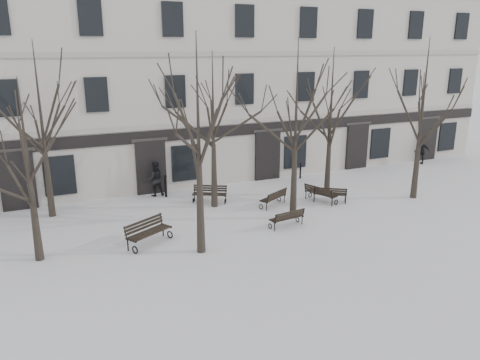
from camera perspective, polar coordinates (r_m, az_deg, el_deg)
ground at (r=20.00m, az=4.74°, el=-6.65°), size 100.00×100.00×0.00m
building at (r=30.55m, az=-6.92°, el=11.77°), size 40.40×10.20×11.40m
tree_0 at (r=18.00m, az=-24.63°, el=3.35°), size 4.69×4.69×6.70m
tree_1 at (r=16.95m, az=-5.13°, el=7.27°), size 5.74×5.74×8.20m
tree_2 at (r=20.79m, az=6.87°, el=8.56°), size 5.64×5.64×8.06m
tree_3 at (r=25.33m, az=21.45°, el=9.02°), size 5.70×5.70×8.15m
tree_4 at (r=22.65m, az=-23.19°, el=7.92°), size 5.60×5.60×8.01m
tree_5 at (r=22.31m, az=-3.30°, el=8.29°), size 5.27×5.27×7.53m
tree_6 at (r=24.80m, az=11.06°, el=9.00°), size 5.37×5.37×7.67m
bench_0 at (r=19.18m, az=-11.16°, el=-6.16°), size 2.06×1.59×1.00m
bench_1 at (r=20.69m, az=5.78°, el=-4.59°), size 1.66×0.80×0.81m
bench_2 at (r=24.27m, az=10.91°, el=-1.65°), size 1.69×1.41×0.84m
bench_3 at (r=23.90m, az=-3.71°, el=-1.62°), size 1.77×1.37×0.87m
bench_4 at (r=23.31m, az=4.16°, el=-2.13°), size 1.73×1.29×0.84m
bench_5 at (r=24.19m, az=9.76°, el=-1.59°), size 1.17×1.83×0.88m
bollard_a at (r=24.93m, az=-9.06°, el=-0.62°), size 0.16×0.16×1.21m
bollard_b at (r=28.39m, az=7.37°, el=1.21°), size 0.12×0.12×0.97m
pedestrian_b at (r=25.42m, az=-10.20°, el=-1.88°), size 0.95×0.76×1.87m
pedestrian_c at (r=34.06m, az=21.13°, el=1.83°), size 1.10×0.79×1.73m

